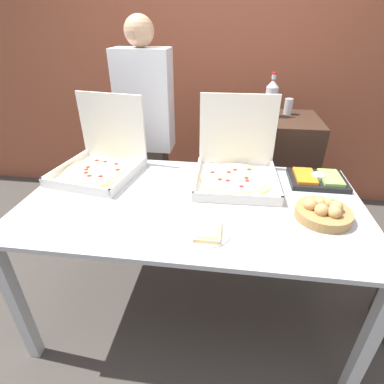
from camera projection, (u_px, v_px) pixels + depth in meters
name	position (u px, v px, depth m)	size (l,w,h in m)	color
ground_plane	(192.00, 306.00, 2.07)	(16.00, 16.00, 0.00)	#423D38
brick_wall_behind	(216.00, 59.00, 2.83)	(10.00, 0.06, 2.80)	#9E5138
buffet_table	(192.00, 215.00, 1.69)	(1.84, 1.00, 0.87)	#B7BABF
pizza_box_near_right	(101.00, 160.00, 1.91)	(0.54, 0.55, 0.46)	silver
pizza_box_far_right	(236.00, 167.00, 1.82)	(0.49, 0.51, 0.48)	silver
paper_plate_front_right	(208.00, 231.00, 1.38)	(0.21, 0.21, 0.03)	white
veggie_tray	(317.00, 179.00, 1.81)	(0.33, 0.26, 0.05)	black
bread_basket	(324.00, 212.00, 1.47)	(0.27, 0.27, 0.10)	#9E7542
sideboard_podium	(272.00, 178.00, 2.60)	(0.60, 0.55, 1.06)	#382319
soda_bottle	(271.00, 98.00, 2.31)	(0.09, 0.09, 0.33)	#B7BCC1
soda_can_silver	(288.00, 106.00, 2.40)	(0.07, 0.07, 0.12)	silver
soda_can_colored	(260.00, 110.00, 2.29)	(0.07, 0.07, 0.12)	red
person_guest_plaid	(147.00, 138.00, 2.34)	(0.40, 0.22, 1.76)	#473D33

